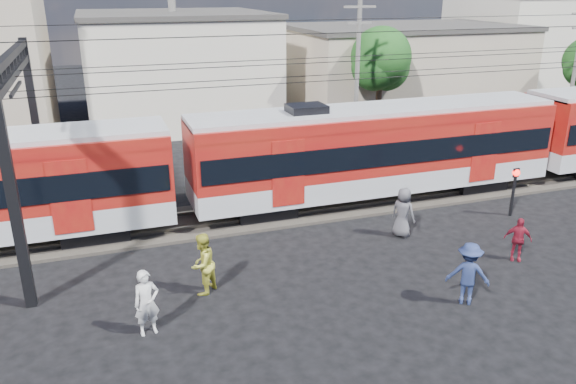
# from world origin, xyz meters

# --- Properties ---
(ground) EXTENTS (120.00, 120.00, 0.00)m
(ground) POSITION_xyz_m (0.00, 0.00, 0.00)
(ground) COLOR black
(ground) RESTS_ON ground
(track_bed) EXTENTS (70.00, 3.40, 0.12)m
(track_bed) POSITION_xyz_m (0.00, 8.00, 0.06)
(track_bed) COLOR #2D2823
(track_bed) RESTS_ON ground
(rail_near) EXTENTS (70.00, 0.12, 0.12)m
(rail_near) POSITION_xyz_m (0.00, 7.25, 0.18)
(rail_near) COLOR #59544C
(rail_near) RESTS_ON track_bed
(rail_far) EXTENTS (70.00, 0.12, 0.12)m
(rail_far) POSITION_xyz_m (0.00, 8.75, 0.18)
(rail_far) COLOR #59544C
(rail_far) RESTS_ON track_bed
(commuter_train) EXTENTS (50.30, 3.08, 4.17)m
(commuter_train) POSITION_xyz_m (3.82, 8.00, 2.40)
(commuter_train) COLOR black
(commuter_train) RESTS_ON ground
(catenary) EXTENTS (70.00, 9.30, 7.52)m
(catenary) POSITION_xyz_m (-8.65, 8.00, 5.14)
(catenary) COLOR black
(catenary) RESTS_ON ground
(building_midwest) EXTENTS (12.24, 12.24, 7.30)m
(building_midwest) POSITION_xyz_m (-2.00, 27.00, 3.66)
(building_midwest) COLOR beige
(building_midwest) RESTS_ON ground
(building_mideast) EXTENTS (16.32, 10.20, 6.30)m
(building_mideast) POSITION_xyz_m (14.00, 24.00, 3.16)
(building_mideast) COLOR tan
(building_mideast) RESTS_ON ground
(building_east) EXTENTS (10.20, 10.20, 8.30)m
(building_east) POSITION_xyz_m (28.00, 28.00, 4.16)
(building_east) COLOR beige
(building_east) RESTS_ON ground
(utility_pole_mid) EXTENTS (1.80, 0.24, 8.50)m
(utility_pole_mid) POSITION_xyz_m (6.00, 15.00, 4.53)
(utility_pole_mid) COLOR slate
(utility_pole_mid) RESTS_ON ground
(utility_pole_east) EXTENTS (1.80, 0.24, 8.00)m
(utility_pole_east) POSITION_xyz_m (20.00, 14.00, 4.28)
(utility_pole_east) COLOR slate
(utility_pole_east) RESTS_ON ground
(tree_near) EXTENTS (3.82, 3.64, 6.72)m
(tree_near) POSITION_xyz_m (9.19, 18.09, 4.66)
(tree_near) COLOR #382619
(tree_near) RESTS_ON ground
(pedestrian_a) EXTENTS (0.76, 0.57, 1.89)m
(pedestrian_a) POSITION_xyz_m (-6.84, 0.91, 0.94)
(pedestrian_a) COLOR silver
(pedestrian_a) RESTS_ON ground
(pedestrian_b) EXTENTS (1.20, 1.19, 1.96)m
(pedestrian_b) POSITION_xyz_m (-5.01, 2.56, 0.98)
(pedestrian_b) COLOR gold
(pedestrian_b) RESTS_ON ground
(pedestrian_c) EXTENTS (1.45, 1.29, 1.95)m
(pedestrian_c) POSITION_xyz_m (2.28, -0.58, 0.97)
(pedestrian_c) COLOR navy
(pedestrian_c) RESTS_ON ground
(pedestrian_d) EXTENTS (0.97, 0.82, 1.56)m
(pedestrian_d) POSITION_xyz_m (5.62, 1.23, 0.78)
(pedestrian_d) COLOR maroon
(pedestrian_d) RESTS_ON ground
(pedestrian_e) EXTENTS (1.01, 1.12, 1.91)m
(pedestrian_e) POSITION_xyz_m (2.90, 4.26, 0.96)
(pedestrian_e) COLOR #4D4C51
(pedestrian_e) RESTS_ON ground
(crossing_signal) EXTENTS (0.30, 0.30, 2.05)m
(crossing_signal) POSITION_xyz_m (8.15, 4.55, 1.42)
(crossing_signal) COLOR black
(crossing_signal) RESTS_ON ground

